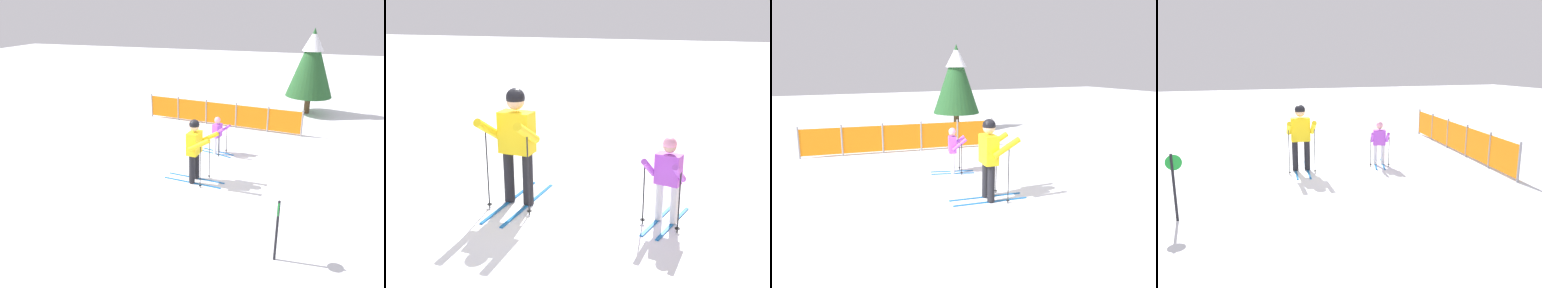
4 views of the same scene
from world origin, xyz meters
The scene contains 6 objects.
ground_plane centered at (0.00, 0.00, 0.00)m, with size 60.00×60.00×0.00m, color white.
skier_adult centered at (0.08, -0.17, 1.04)m, with size 1.67×0.78×1.74m.
skier_child centered at (0.14, 1.99, 0.71)m, with size 1.16×0.63×1.21m.
safety_fence centered at (-0.45, 4.87, 0.49)m, with size 6.24×0.78×0.98m.
conifer_far centered at (2.71, 7.83, 2.24)m, with size 1.95×1.95×3.63m.
trail_marker centered at (2.50, -2.88, 0.78)m, with size 0.05×0.28×1.24m.
Camera 1 is at (2.82, -8.92, 4.50)m, focal length 35.00 mm.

